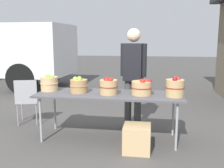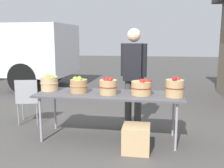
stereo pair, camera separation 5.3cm
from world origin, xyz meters
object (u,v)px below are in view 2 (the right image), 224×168
apple_basket_red_0 (108,86)px  apple_basket_red_2 (175,88)px  apple_basket_red_1 (142,87)px  vendor_adult (134,70)px  apple_basket_green_0 (49,83)px  produce_crate (136,139)px  folding_chair (28,98)px  apple_basket_green_1 (79,85)px  market_table (109,96)px

apple_basket_red_0 → apple_basket_red_2: size_ratio=0.96×
apple_basket_red_1 → vendor_adult: vendor_adult is taller
apple_basket_red_1 → vendor_adult: bearing=105.9°
apple_basket_green_0 → apple_basket_red_2: size_ratio=0.98×
apple_basket_red_1 → vendor_adult: size_ratio=0.18×
vendor_adult → produce_crate: (0.13, -1.02, -0.86)m
apple_basket_red_1 → folding_chair: size_ratio=0.38×
apple_basket_red_1 → apple_basket_red_2: apple_basket_red_2 is taller
apple_basket_green_0 → apple_basket_green_1: 0.53m
apple_basket_red_0 → apple_basket_green_1: bearing=173.5°
apple_basket_green_1 → produce_crate: 1.24m
produce_crate → market_table: bearing=138.8°
folding_chair → produce_crate: size_ratio=2.23×
vendor_adult → market_table: bearing=71.1°
apple_basket_red_0 → produce_crate: apple_basket_red_0 is taller
market_table → vendor_adult: size_ratio=1.29×
apple_basket_red_2 → folding_chair: 2.72m
market_table → apple_basket_green_1: size_ratio=7.78×
market_table → apple_basket_red_2: size_ratio=7.54×
produce_crate → folding_chair: bearing=156.8°
apple_basket_red_2 → vendor_adult: (-0.67, 0.67, 0.16)m
market_table → produce_crate: market_table is taller
apple_basket_red_0 → apple_basket_red_2: 1.01m
apple_basket_red_1 → folding_chair: (-2.15, 0.50, -0.36)m
market_table → apple_basket_green_1: apple_basket_green_1 is taller
market_table → apple_basket_red_2: apple_basket_red_2 is taller
apple_basket_green_0 → apple_basket_red_1: size_ratio=0.91×
vendor_adult → apple_basket_red_2: bearing=144.7°
apple_basket_red_2 → folding_chair: (-2.64, 0.55, -0.38)m
apple_basket_green_0 → apple_basket_green_1: bearing=-7.8°
apple_basket_green_1 → apple_basket_red_2: bearing=-2.3°
apple_basket_red_0 → produce_crate: 0.90m
apple_basket_red_0 → produce_crate: (0.47, -0.36, -0.68)m
vendor_adult → apple_basket_green_1: bearing=46.3°
apple_basket_red_2 → market_table: bearing=176.5°
apple_basket_green_1 → apple_basket_red_1: bearing=-0.4°
market_table → folding_chair: (-1.64, 0.49, -0.20)m
apple_basket_green_0 → folding_chair: bearing=145.9°
apple_basket_red_0 → vendor_adult: (0.33, 0.67, 0.17)m
market_table → apple_basket_red_2: 1.02m
apple_basket_green_0 → folding_chair: 0.83m
market_table → apple_basket_red_1: 0.53m
vendor_adult → apple_basket_green_0: bearing=31.5°
apple_basket_green_1 → apple_basket_red_0: bearing=-6.5°
apple_basket_green_0 → apple_basket_red_1: bearing=-3.0°
apple_basket_red_1 → vendor_adult: 0.67m
apple_basket_red_2 → produce_crate: bearing=-146.8°
vendor_adult → produce_crate: size_ratio=4.62×
market_table → apple_basket_red_0: bearing=-89.5°
apple_basket_red_1 → apple_basket_green_1: bearing=179.6°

